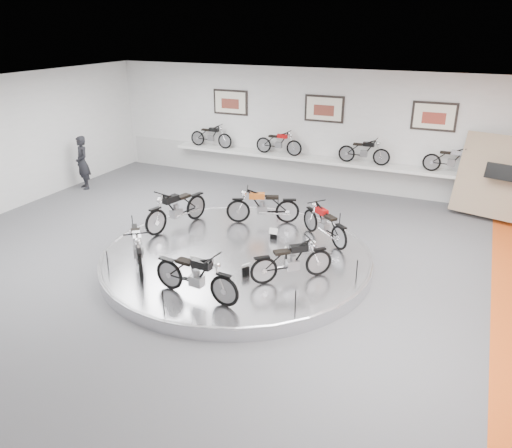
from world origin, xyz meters
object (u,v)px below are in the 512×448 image
at_px(display_platform, 237,258).
at_px(shelf, 319,160).
at_px(bike_a, 325,223).
at_px(bike_b, 263,206).
at_px(bike_e, 196,275).
at_px(bike_f, 292,260).
at_px(visitor, 82,163).
at_px(bike_d, 137,246).
at_px(bike_c, 176,208).

relative_size(display_platform, shelf, 0.58).
relative_size(display_platform, bike_a, 4.08).
bearing_deg(shelf, bike_b, -92.48).
bearing_deg(bike_e, bike_f, 50.53).
xyz_separation_m(display_platform, bike_a, (1.68, 1.55, 0.61)).
distance_m(bike_e, visitor, 9.24).
height_order(shelf, bike_e, bike_e).
bearing_deg(bike_a, visitor, 28.76).
relative_size(bike_d, bike_f, 1.09).
bearing_deg(bike_b, bike_c, 8.75).
relative_size(bike_a, bike_f, 1.01).
height_order(bike_a, bike_c, bike_c).
xyz_separation_m(display_platform, shelf, (0.00, 6.40, 0.85)).
distance_m(bike_b, bike_c, 2.31).
bearing_deg(visitor, shelf, 53.88).
relative_size(shelf, bike_c, 6.09).
bearing_deg(bike_f, visitor, 115.38).
height_order(bike_d, visitor, visitor).
distance_m(bike_b, bike_d, 3.85).
xyz_separation_m(shelf, bike_a, (1.68, -4.85, -0.24)).
xyz_separation_m(bike_a, bike_c, (-3.83, -0.78, 0.07)).
bearing_deg(bike_f, bike_b, 82.37).
relative_size(display_platform, bike_f, 4.11).
bearing_deg(bike_b, visitor, -31.67).
xyz_separation_m(bike_e, bike_f, (1.47, 1.46, -0.04)).
bearing_deg(bike_e, bike_c, 133.93).
xyz_separation_m(bike_d, bike_e, (1.86, -0.63, -0.00)).
relative_size(shelf, visitor, 6.02).
bearing_deg(shelf, visitor, -155.84).
bearing_deg(shelf, bike_e, -88.72).
height_order(bike_d, bike_f, bike_d).
bearing_deg(bike_e, bike_b, 100.87).
bearing_deg(visitor, bike_a, 20.17).
bearing_deg(shelf, bike_d, -101.86).
distance_m(display_platform, bike_c, 2.39).
bearing_deg(bike_d, bike_c, 150.91).
relative_size(bike_e, visitor, 0.92).
bearing_deg(bike_e, bike_a, 74.02).
bearing_deg(bike_a, bike_e, 106.68).
bearing_deg(shelf, bike_c, -110.92).
height_order(bike_b, bike_f, bike_b).
distance_m(display_platform, bike_e, 2.29).
bearing_deg(bike_b, display_platform, 72.35).
height_order(bike_b, bike_d, bike_d).
bearing_deg(bike_c, display_platform, 84.55).
bearing_deg(bike_f, bike_e, -176.94).
height_order(shelf, bike_d, bike_d).
bearing_deg(bike_c, bike_f, 82.88).
bearing_deg(visitor, bike_b, 21.16).
distance_m(bike_a, bike_e, 4.03).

